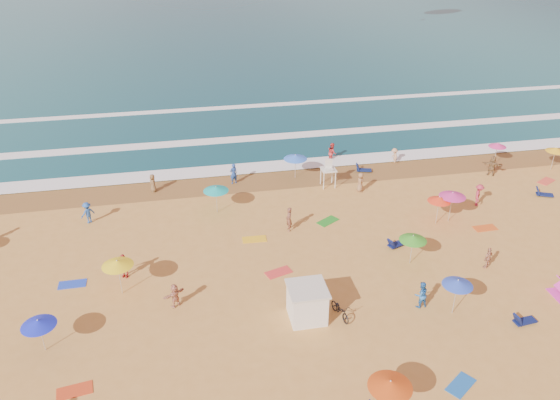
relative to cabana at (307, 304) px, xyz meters
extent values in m
plane|color=gold|center=(2.33, 5.55, -1.00)|extent=(220.00, 220.00, 0.00)
cube|color=#0C4756|center=(2.33, 89.55, -1.00)|extent=(220.00, 140.00, 0.18)
plane|color=olive|center=(2.33, 18.05, -0.99)|extent=(220.00, 220.00, 0.00)
cube|color=white|center=(2.33, 20.55, -0.90)|extent=(200.00, 2.20, 0.05)
cube|color=white|center=(2.33, 27.55, -0.90)|extent=(200.00, 1.60, 0.05)
cube|color=white|center=(2.33, 37.55, -0.90)|extent=(200.00, 1.20, 0.05)
cube|color=white|center=(0.00, 0.00, 0.00)|extent=(2.00, 2.00, 2.00)
cube|color=silver|center=(0.00, 0.00, 1.06)|extent=(2.20, 2.20, 0.12)
imported|color=black|center=(1.90, -0.30, -0.50)|extent=(1.11, 2.00, 1.00)
cone|color=blue|center=(8.44, -1.26, 1.20)|extent=(1.73, 1.73, 0.35)
cone|color=#FF3B1A|center=(11.96, 8.46, 1.05)|extent=(1.69, 1.69, 0.35)
cone|color=#CE4811|center=(2.01, -7.48, 1.13)|extent=(2.04, 2.04, 0.35)
cone|color=#16B2B1|center=(-3.95, 13.26, 1.05)|extent=(1.94, 1.94, 0.35)
cone|color=green|center=(8.01, 3.97, 0.98)|extent=(1.80, 1.80, 0.35)
cone|color=#E83388|center=(21.74, 17.17, 0.99)|extent=(1.56, 1.56, 0.35)
cone|color=yellow|center=(-10.60, 4.33, 1.24)|extent=(1.88, 1.88, 0.35)
cone|color=#DA308C|center=(13.04, 8.58, 1.27)|extent=(1.95, 1.95, 0.35)
cone|color=#3673F6|center=(3.28, 18.05, 0.97)|extent=(2.03, 2.03, 0.35)
cone|color=#1A27DF|center=(-14.36, 0.11, 0.89)|extent=(1.82, 1.82, 0.35)
cone|color=yellow|center=(26.23, 15.23, 0.98)|extent=(1.67, 1.67, 0.35)
cube|color=#0F174E|center=(7.91, 6.05, -0.83)|extent=(1.41, 0.99, 0.34)
cube|color=#0F194F|center=(12.07, -2.89, -0.83)|extent=(1.35, 0.69, 0.34)
cube|color=#101C54|center=(22.56, 10.76, -0.83)|extent=(1.41, 1.06, 0.34)
cube|color=#101E52|center=(9.58, 18.05, -0.83)|extent=(1.41, 0.90, 0.34)
cube|color=red|center=(-12.46, -3.12, -0.98)|extent=(1.81, 1.10, 0.03)
cube|color=blue|center=(-13.74, 5.83, -0.98)|extent=(1.71, 0.88, 0.03)
cube|color=yellow|center=(-1.72, 8.82, -0.98)|extent=(1.73, 0.93, 0.03)
cube|color=red|center=(-0.78, 4.59, -0.98)|extent=(1.88, 1.34, 0.03)
cube|color=#E35A1C|center=(15.23, 7.09, -0.98)|extent=(1.73, 0.91, 0.03)
cube|color=blue|center=(6.33, -6.40, -0.98)|extent=(1.89, 1.67, 0.03)
cube|color=#268C23|center=(4.10, 10.27, -0.98)|extent=(1.90, 1.63, 0.03)
cube|color=#EE4B38|center=(24.40, 13.19, -0.98)|extent=(1.90, 1.59, 0.03)
imported|color=#2347A3|center=(-2.10, 17.97, -0.08)|extent=(0.78, 0.65, 1.83)
imported|color=red|center=(-10.50, 6.06, -0.16)|extent=(1.07, 0.78, 1.69)
imported|color=#9B6E47|center=(8.02, 14.53, -0.17)|extent=(0.73, 0.93, 1.67)
imported|color=brown|center=(-8.83, 17.77, -0.23)|extent=(0.64, 0.84, 1.54)
imported|color=#2658B4|center=(-13.52, 13.53, -0.16)|extent=(1.25, 1.14, 1.68)
imported|color=red|center=(7.49, 21.17, -0.31)|extent=(0.75, 0.95, 1.89)
imported|color=brown|center=(0.95, 9.58, -0.07)|extent=(0.49, 0.71, 1.86)
imported|color=olive|center=(20.31, 15.26, -0.10)|extent=(1.66, 1.40, 1.80)
imported|color=#BB2E45|center=(16.39, 10.44, -0.10)|extent=(1.20, 1.35, 1.81)
imported|color=tan|center=(12.74, 2.53, -0.23)|extent=(0.97, 0.76, 1.53)
imported|color=tan|center=(12.94, 19.45, -0.43)|extent=(0.67, 1.09, 1.63)
imported|color=tan|center=(-7.39, 2.48, -0.23)|extent=(1.45, 1.14, 1.54)
imported|color=blue|center=(6.80, -0.32, -0.14)|extent=(0.91, 0.74, 1.73)
camera|label=1|loc=(-6.19, -23.73, 20.00)|focal=35.00mm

